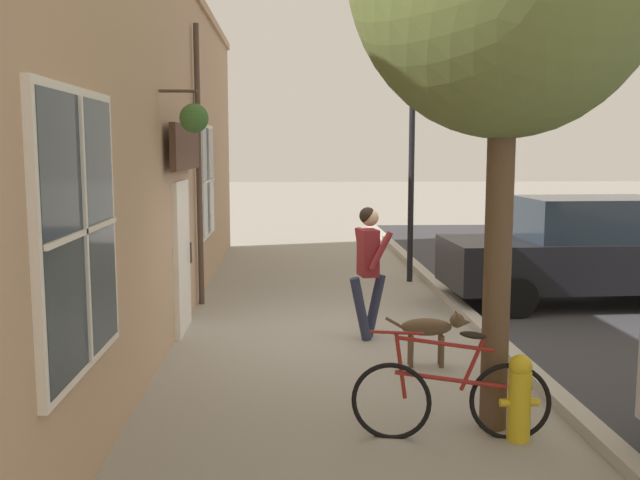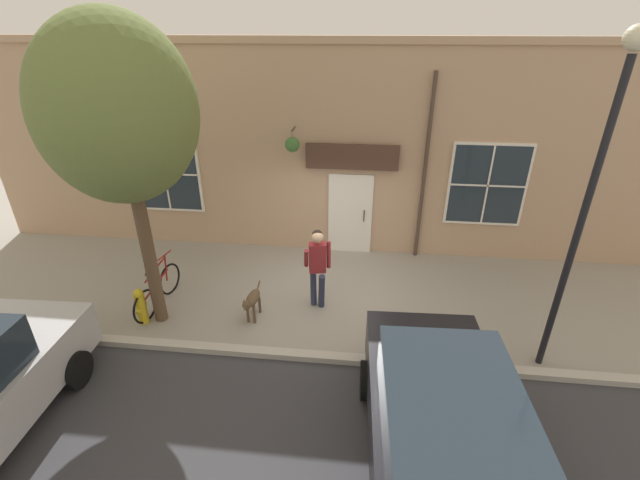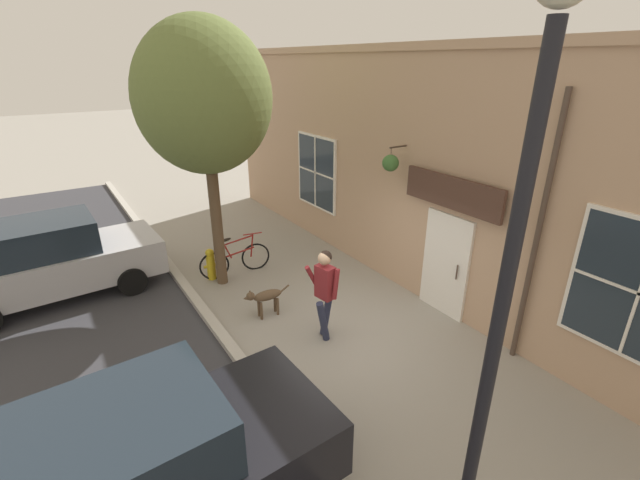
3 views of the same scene
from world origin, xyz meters
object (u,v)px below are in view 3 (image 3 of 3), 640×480
street_lamp (508,274)px  fire_hydrant (211,264)px  parked_car_nearest_curb (49,260)px  dog_on_leash (265,297)px  leaning_bicycle (236,259)px  pedestrian_walking (325,286)px  street_tree_by_curb (204,103)px

street_lamp → fire_hydrant: size_ratio=6.98×
parked_car_nearest_curb → street_lamp: size_ratio=0.81×
dog_on_leash → leaning_bicycle: size_ratio=0.57×
leaning_bicycle → parked_car_nearest_curb: 3.93m
leaning_bicycle → fire_hydrant: (0.59, -0.07, 0.02)m
pedestrian_walking → leaning_bicycle: bearing=-83.9°
street_lamp → street_tree_by_curb: bearing=-93.5°
parked_car_nearest_curb → fire_hydrant: parked_car_nearest_curb is taller
street_tree_by_curb → street_lamp: (0.44, 7.22, -0.56)m
leaning_bicycle → fire_hydrant: size_ratio=2.26×
parked_car_nearest_curb → fire_hydrant: size_ratio=5.67×
pedestrian_walking → dog_on_leash: size_ratio=1.78×
fire_hydrant → pedestrian_walking: bearing=105.5°
parked_car_nearest_curb → street_lamp: street_lamp is taller
pedestrian_walking → fire_hydrant: bearing=-74.5°
parked_car_nearest_curb → leaning_bicycle: bearing=162.8°
fire_hydrant → leaning_bicycle: bearing=173.0°
dog_on_leash → fire_hydrant: (0.34, -2.16, -0.05)m
pedestrian_walking → street_lamp: bearing=72.9°
street_tree_by_curb → fire_hydrant: 3.64m
pedestrian_walking → street_tree_by_curb: (0.82, -3.12, 2.95)m
street_tree_by_curb → leaning_bicycle: (-0.47, -0.22, -3.64)m
street_tree_by_curb → leaning_bicycle: bearing=-155.2°
pedestrian_walking → dog_on_leash: bearing=-64.2°
leaning_bicycle → parked_car_nearest_curb: bearing=-17.2°
dog_on_leash → parked_car_nearest_curb: 4.77m
street_tree_by_curb → pedestrian_walking: bearing=104.8°
street_tree_by_curb → leaning_bicycle: size_ratio=3.24×
pedestrian_walking → fire_hydrant: size_ratio=2.30×
leaning_bicycle → street_tree_by_curb: bearing=24.8°
leaning_bicycle → parked_car_nearest_curb: parked_car_nearest_curb is taller
pedestrian_walking → street_tree_by_curb: size_ratio=0.31×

